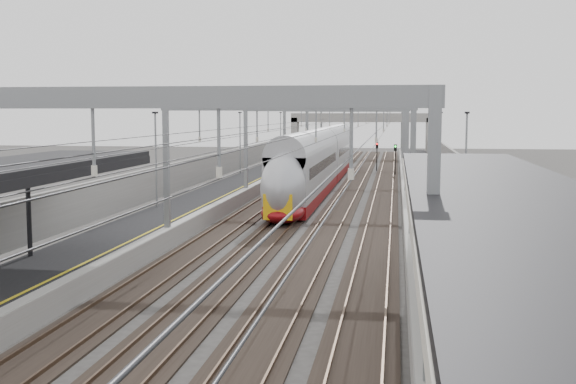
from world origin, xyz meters
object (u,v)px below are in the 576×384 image
(train, at_px, (320,165))
(signal_green, at_px, (310,149))
(bench, at_px, (450,258))
(overbridge, at_px, (361,123))

(train, distance_m, signal_green, 23.65)
(train, bearing_deg, signal_green, 99.00)
(bench, bearing_deg, train, 103.07)
(overbridge, relative_size, signal_green, 6.33)
(train, xyz_separation_m, signal_green, (-3.70, 23.36, 0.24))
(overbridge, height_order, signal_green, overbridge)
(signal_green, bearing_deg, bench, -78.44)
(train, distance_m, bench, 40.07)
(overbridge, height_order, bench, overbridge)
(overbridge, xyz_separation_m, signal_green, (-5.20, -24.38, -2.89))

